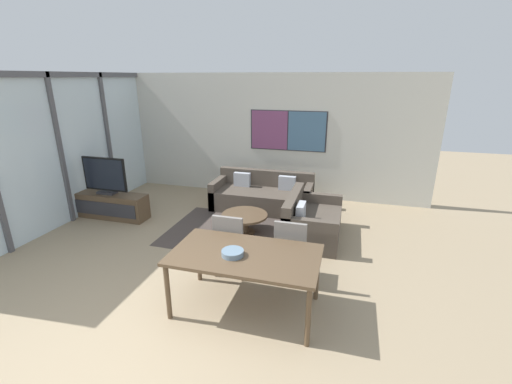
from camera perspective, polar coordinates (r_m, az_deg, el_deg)
name	(u,v)px	position (r m, az deg, el deg)	size (l,w,h in m)	color
ground_plane	(135,352)	(4.11, -19.59, -23.89)	(24.00, 24.00, 0.00)	#9E896B
wall_back	(265,136)	(8.05, 1.48, 9.35)	(7.50, 0.09, 2.80)	silver
window_wall_left	(58,144)	(7.36, -30.12, 6.94)	(0.07, 5.33, 2.80)	silver
area_rug	(245,232)	(6.31, -1.89, -6.75)	(2.80, 1.86, 0.01)	#473D38
tv_console	(109,205)	(7.51, -23.30, -2.04)	(1.62, 0.42, 0.50)	brown
television	(105,176)	(7.33, -23.90, 2.42)	(0.94, 0.20, 0.74)	#2D2D33
sofa_main	(263,196)	(7.37, 1.15, -0.70)	(2.10, 0.90, 0.77)	#51473D
sofa_side	(309,223)	(6.14, 8.86, -5.06)	(0.90, 1.44, 0.77)	#51473D
coffee_table	(245,219)	(6.20, -1.92, -4.48)	(0.83, 0.83, 0.37)	brown
dining_table	(245,259)	(4.09, -1.79, -11.05)	(1.74, 0.96, 0.76)	brown
dining_chair_left	(231,241)	(4.85, -4.18, -8.22)	(0.46, 0.46, 0.94)	gray
dining_chair_centre	(291,248)	(4.69, 5.89, -9.26)	(0.46, 0.46, 0.94)	gray
fruit_bowl	(233,253)	(4.00, -3.92, -10.04)	(0.26, 0.26, 0.07)	slate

